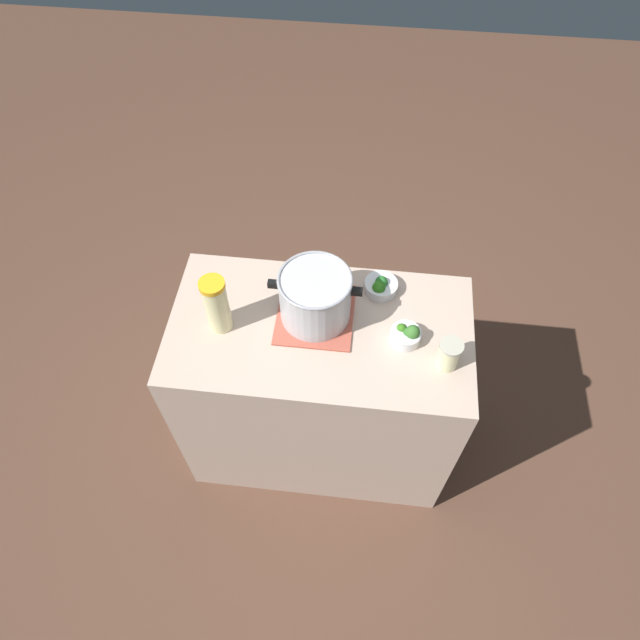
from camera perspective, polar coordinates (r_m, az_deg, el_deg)
The scene contains 8 objects.
ground_plane at distance 2.88m, azimuth -0.00°, elevation -11.46°, with size 8.00×8.00×0.00m, color brown.
counter_slab at distance 2.46m, azimuth -0.00°, elevation -7.02°, with size 1.12×0.60×0.94m, color #C3A794.
dish_cloth at distance 2.09m, azimuth -0.47°, elevation 0.55°, with size 0.28×0.30×0.01m, color #B55341.
cooking_pot at distance 2.00m, azimuth -0.50°, elevation 2.39°, with size 0.33×0.26×0.20m.
lemonade_pitcher at distance 2.00m, azimuth -10.36°, elevation 1.52°, with size 0.09×0.09×0.24m.
mason_jar at distance 1.98m, azimuth 12.83°, elevation -3.38°, with size 0.08×0.08×0.12m.
broccoli_bowl_front at distance 2.03m, azimuth 8.68°, elevation -1.47°, with size 0.11×0.11×0.08m.
broccoli_bowl_center at distance 2.15m, azimuth 6.12°, elevation 3.41°, with size 0.13×0.13×0.07m.
Camera 1 is at (0.13, -1.16, 2.64)m, focal length 31.82 mm.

